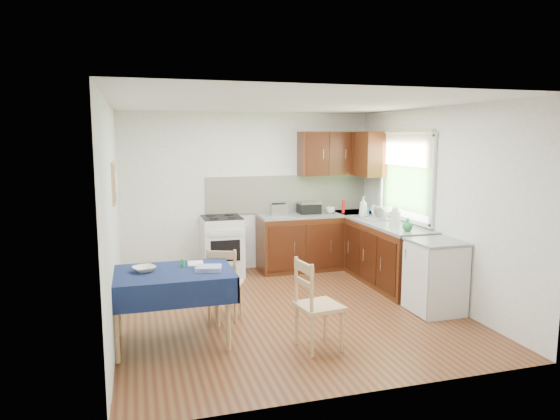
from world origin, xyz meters
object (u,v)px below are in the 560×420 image
object	(u,v)px
dining_table	(171,281)
chair_far	(224,282)
sandwich_press	(309,208)
kettle	(395,217)
chair_near	(315,302)
dish_rack	(378,218)
toaster	(279,210)

from	to	relation	value
dining_table	chair_far	size ratio (longest dim) A/B	1.46
sandwich_press	kettle	distance (m)	1.57
dining_table	kettle	xyz separation A→B (m)	(3.14, 1.08, 0.36)
chair_far	kettle	xyz separation A→B (m)	(2.51, 0.57, 0.56)
chair_near	dish_rack	bearing A→B (deg)	-48.57
chair_far	dining_table	bearing A→B (deg)	61.62
chair_near	sandwich_press	size ratio (longest dim) A/B	2.80
chair_far	dish_rack	world-z (taller)	dish_rack
dish_rack	toaster	bearing A→B (deg)	142.10
dining_table	kettle	distance (m)	3.34
dining_table	toaster	distance (m)	3.02
chair_far	kettle	bearing A→B (deg)	-144.47
sandwich_press	toaster	bearing A→B (deg)	-169.74
chair_near	dish_rack	size ratio (longest dim) A/B	2.16
toaster	dish_rack	distance (m)	1.54
chair_far	toaster	size ratio (longest dim) A/B	3.30
toaster	kettle	bearing A→B (deg)	-54.11
dish_rack	chair_near	bearing A→B (deg)	-136.53
chair_near	kettle	distance (m)	2.47
sandwich_press	dish_rack	distance (m)	1.17
dish_rack	kettle	distance (m)	0.50
dish_rack	dining_table	bearing A→B (deg)	-159.95
kettle	toaster	bearing A→B (deg)	135.50
dish_rack	kettle	size ratio (longest dim) A/B	1.65
dining_table	kettle	world-z (taller)	kettle
toaster	kettle	xyz separation A→B (m)	(1.31, -1.29, 0.02)
dining_table	sandwich_press	xyz separation A→B (m)	(2.36, 2.44, 0.34)
kettle	dining_table	bearing A→B (deg)	-160.96
dining_table	sandwich_press	world-z (taller)	sandwich_press
chair_near	toaster	xyz separation A→B (m)	(0.47, 2.92, 0.50)
chair_far	sandwich_press	distance (m)	2.64
dining_table	toaster	world-z (taller)	toaster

